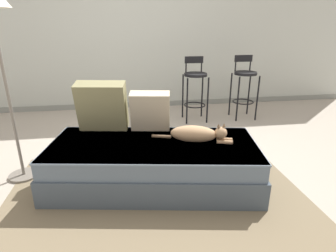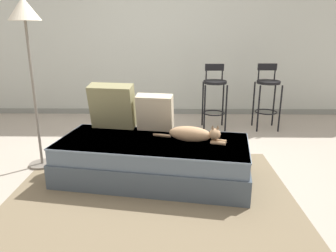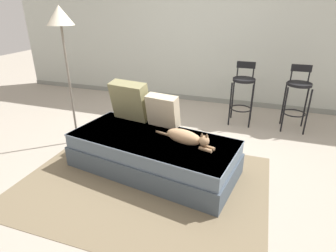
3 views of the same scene
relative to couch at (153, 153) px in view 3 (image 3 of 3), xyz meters
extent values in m
plane|color=#A89E8E|center=(0.00, 0.40, -0.21)|extent=(16.00, 16.00, 0.00)
cube|color=#B7BCB2|center=(0.00, 2.65, 1.09)|extent=(8.00, 0.10, 2.60)
cube|color=gray|center=(0.00, 2.60, -0.16)|extent=(8.00, 0.02, 0.09)
cube|color=#75664C|center=(0.00, -0.30, -0.20)|extent=(2.59, 1.95, 0.01)
cube|color=#44505B|center=(0.00, 0.00, -0.09)|extent=(2.00, 1.15, 0.24)
cube|color=slate|center=(0.00, 0.00, 0.12)|extent=(1.96, 1.11, 0.17)
cube|color=slate|center=(0.00, 0.00, 0.19)|extent=(1.97, 1.12, 0.02)
cube|color=#847F56|center=(-0.46, 0.41, 0.45)|extent=(0.51, 0.34, 0.50)
cube|color=beige|center=(0.01, 0.33, 0.40)|extent=(0.41, 0.27, 0.40)
ellipsoid|color=tan|center=(0.37, -0.02, 0.28)|extent=(0.45, 0.28, 0.15)
sphere|color=tan|center=(0.60, -0.09, 0.30)|extent=(0.11, 0.11, 0.11)
cone|color=brown|center=(0.57, -0.09, 0.37)|extent=(0.03, 0.03, 0.04)
cone|color=brown|center=(0.62, -0.09, 0.37)|extent=(0.03, 0.03, 0.04)
cylinder|color=tan|center=(0.63, -0.12, 0.22)|extent=(0.14, 0.07, 0.04)
cylinder|color=tan|center=(0.64, -0.07, 0.22)|extent=(0.14, 0.07, 0.04)
cylinder|color=brown|center=(0.09, 0.10, 0.22)|extent=(0.18, 0.08, 0.03)
cylinder|color=black|center=(0.66, 1.58, 0.14)|extent=(0.02, 0.02, 0.69)
cylinder|color=black|center=(0.97, 1.58, 0.14)|extent=(0.02, 0.02, 0.69)
cylinder|color=black|center=(0.66, 1.89, 0.14)|extent=(0.02, 0.02, 0.69)
cylinder|color=black|center=(0.97, 1.89, 0.14)|extent=(0.02, 0.02, 0.69)
torus|color=black|center=(0.82, 1.74, 0.03)|extent=(0.33, 0.33, 0.02)
cylinder|color=black|center=(0.82, 1.74, 0.50)|extent=(0.34, 0.34, 0.04)
cylinder|color=black|center=(0.70, 1.87, 0.59)|extent=(0.02, 0.02, 0.22)
cylinder|color=black|center=(0.94, 1.87, 0.59)|extent=(0.02, 0.02, 0.22)
cube|color=black|center=(0.82, 1.87, 0.70)|extent=(0.28, 0.03, 0.10)
cylinder|color=black|center=(1.44, 1.58, 0.14)|extent=(0.02, 0.02, 0.69)
cylinder|color=black|center=(1.76, 1.58, 0.14)|extent=(0.02, 0.02, 0.69)
cylinder|color=black|center=(1.44, 1.89, 0.14)|extent=(0.02, 0.02, 0.69)
cylinder|color=black|center=(1.76, 1.89, 0.14)|extent=(0.02, 0.02, 0.69)
torus|color=black|center=(1.60, 1.74, 0.05)|extent=(0.33, 0.33, 0.02)
cylinder|color=black|center=(1.60, 1.74, 0.50)|extent=(0.34, 0.34, 0.04)
cylinder|color=black|center=(1.48, 1.87, 0.59)|extent=(0.02, 0.02, 0.23)
cylinder|color=black|center=(1.72, 1.87, 0.59)|extent=(0.02, 0.02, 0.23)
cube|color=black|center=(1.60, 1.87, 0.71)|extent=(0.28, 0.03, 0.10)
cylinder|color=slate|center=(-1.26, 0.31, -0.20)|extent=(0.28, 0.28, 0.02)
cylinder|color=slate|center=(-1.26, 0.31, 0.56)|extent=(0.03, 0.03, 1.54)
cone|color=beige|center=(-1.26, 0.31, 1.44)|extent=(0.32, 0.32, 0.22)
camera|label=1|loc=(-0.22, -2.31, 1.22)|focal=30.00mm
camera|label=2|loc=(0.19, -3.04, 1.28)|focal=35.00mm
camera|label=3|loc=(1.07, -2.60, 1.59)|focal=30.00mm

